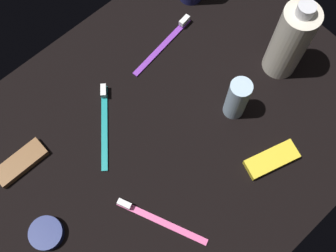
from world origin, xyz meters
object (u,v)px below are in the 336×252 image
object	(u,v)px
toothbrush_pink	(156,219)
snack_bar_brown	(21,163)
toothbrush_teal	(104,121)
cream_tin_left	(45,232)
toothbrush_purple	(166,42)
deodorant_stick	(237,99)
snack_bar_yellow	(272,160)
bodywash_bottle	(290,41)

from	to	relation	value
toothbrush_pink	snack_bar_brown	bearing A→B (deg)	115.52
toothbrush_teal	cream_tin_left	xyz separation A→B (cm)	(-21.46, -9.67, 0.33)
toothbrush_purple	cream_tin_left	distance (cm)	45.42
deodorant_stick	toothbrush_purple	size ratio (longest dim) A/B	0.60
snack_bar_yellow	snack_bar_brown	xyz separation A→B (cm)	(-36.13, 32.00, 0.00)
toothbrush_purple	snack_bar_yellow	bearing A→B (deg)	-94.38
bodywash_bottle	toothbrush_teal	xyz separation A→B (cm)	(-35.62, 14.55, -8.53)
toothbrush_teal	bodywash_bottle	bearing A→B (deg)	-22.21
deodorant_stick	snack_bar_yellow	size ratio (longest dim) A/B	1.04
deodorant_stick	cream_tin_left	xyz separation A→B (cm)	(-42.53, 5.75, -4.45)
snack_bar_brown	cream_tin_left	size ratio (longest dim) A/B	1.69
bodywash_bottle	deodorant_stick	world-z (taller)	bodywash_bottle
bodywash_bottle	cream_tin_left	xyz separation A→B (cm)	(-57.08, 4.88, -8.20)
toothbrush_teal	toothbrush_pink	size ratio (longest dim) A/B	0.87
deodorant_stick	cream_tin_left	world-z (taller)	deodorant_stick
snack_bar_brown	snack_bar_yellow	bearing A→B (deg)	-41.46
toothbrush_teal	toothbrush_purple	bearing A→B (deg)	14.06
deodorant_stick	toothbrush_pink	size ratio (longest dim) A/B	0.63
bodywash_bottle	snack_bar_brown	world-z (taller)	bodywash_bottle
bodywash_bottle	toothbrush_pink	size ratio (longest dim) A/B	1.18
deodorant_stick	snack_bar_brown	xyz separation A→B (cm)	(-38.35, 19.53, -4.64)
toothbrush_teal	snack_bar_yellow	bearing A→B (deg)	-55.94
snack_bar_yellow	toothbrush_pink	bearing A→B (deg)	-178.53
bodywash_bottle	toothbrush_teal	world-z (taller)	bodywash_bottle
snack_bar_yellow	cream_tin_left	world-z (taller)	cream_tin_left
toothbrush_teal	toothbrush_purple	world-z (taller)	same
snack_bar_yellow	snack_bar_brown	bearing A→B (deg)	155.18
toothbrush_teal	cream_tin_left	size ratio (longest dim) A/B	2.40
deodorant_stick	toothbrush_teal	bearing A→B (deg)	143.81
toothbrush_teal	snack_bar_brown	world-z (taller)	toothbrush_teal
cream_tin_left	deodorant_stick	bearing A→B (deg)	-7.69
toothbrush_purple	snack_bar_brown	xyz separation A→B (cm)	(-38.67, -1.24, 0.14)
toothbrush_pink	toothbrush_teal	bearing A→B (deg)	76.53
deodorant_stick	toothbrush_teal	size ratio (longest dim) A/B	0.73
snack_bar_yellow	snack_bar_brown	distance (cm)	48.26
deodorant_stick	toothbrush_purple	bearing A→B (deg)	89.10
bodywash_bottle	snack_bar_brown	bearing A→B (deg)	160.57
toothbrush_pink	snack_bar_yellow	distance (cm)	24.84
toothbrush_pink	toothbrush_purple	bearing A→B (deg)	45.22
bodywash_bottle	snack_bar_yellow	bearing A→B (deg)	-141.50
bodywash_bottle	snack_bar_yellow	world-z (taller)	bodywash_bottle
bodywash_bottle	deodorant_stick	distance (cm)	15.05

